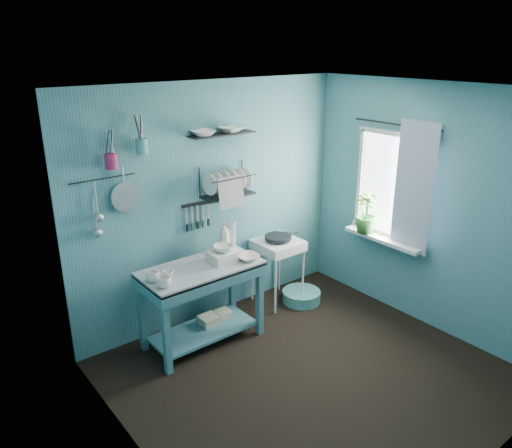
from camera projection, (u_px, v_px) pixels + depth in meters
floor at (310, 375)px, 4.52m from camera, size 3.20×3.20×0.00m
ceiling at (323, 90)px, 3.66m from camera, size 3.20×3.20×0.00m
wall_back at (214, 204)px, 5.19m from camera, size 3.20×0.00×3.20m
wall_front at (493, 324)px, 2.98m from camera, size 3.20×0.00×3.20m
wall_left at (135, 308)px, 3.15m from camera, size 0.00×3.00×3.00m
wall_right at (429, 209)px, 5.02m from camera, size 0.00×3.00×3.00m
work_counter at (202, 305)px, 4.89m from camera, size 1.19×0.65×0.82m
mug_left at (164, 282)px, 4.33m from camera, size 0.12×0.12×0.10m
mug_mid at (168, 275)px, 4.47m from camera, size 0.14×0.14×0.09m
mug_right at (153, 277)px, 4.44m from camera, size 0.17×0.17×0.10m
wash_tub at (223, 256)px, 4.86m from camera, size 0.28×0.22×0.10m
tub_bowl at (223, 248)px, 4.83m from camera, size 0.19×0.19×0.06m
soap_bottle at (225, 236)px, 5.09m from camera, size 0.11×0.12×0.30m
water_bottle at (231, 234)px, 5.16m from camera, size 0.09×0.09×0.28m
counter_bowl at (248, 257)px, 4.89m from camera, size 0.22×0.22×0.05m
hotplate_stand at (277, 271)px, 5.68m from camera, size 0.55×0.55×0.75m
frying_pan at (278, 237)px, 5.54m from camera, size 0.30×0.30×0.03m
knife_strip at (197, 204)px, 5.02m from camera, size 0.32×0.07×0.03m
dish_rack at (228, 181)px, 5.06m from camera, size 0.58×0.31×0.32m
upper_shelf at (222, 134)px, 4.90m from camera, size 0.70×0.20×0.02m
shelf_bowl_left at (203, 125)px, 4.73m from camera, size 0.26×0.26×0.06m
shelf_bowl_right at (231, 126)px, 4.94m from camera, size 0.27×0.27×0.06m
utensil_cup_magenta at (111, 161)px, 4.28m from camera, size 0.11×0.11×0.13m
utensil_cup_teal at (142, 146)px, 4.42m from camera, size 0.11×0.11×0.13m
colander at (126, 197)px, 4.49m from camera, size 0.28×0.03×0.28m
ladle_outer at (96, 198)px, 4.33m from camera, size 0.01×0.01×0.30m
ladle_inner at (94, 214)px, 4.36m from camera, size 0.01×0.01×0.30m
hook_rail at (103, 179)px, 4.33m from camera, size 0.60×0.01×0.01m
window_glass at (393, 186)px, 5.29m from camera, size 0.00×1.10×1.10m
windowsill at (383, 239)px, 5.44m from camera, size 0.16×0.95×0.04m
curtain at (414, 188)px, 5.01m from camera, size 0.00×1.35×1.35m
curtain_rod at (396, 124)px, 5.04m from camera, size 0.02×1.05×0.02m
potted_plant at (366, 213)px, 5.51m from camera, size 0.32×0.32×0.44m
storage_tin_large at (209, 326)px, 5.09m from camera, size 0.18×0.18×0.22m
storage_tin_small at (224, 319)px, 5.23m from camera, size 0.15×0.15×0.20m
floor_basin at (301, 296)px, 5.77m from camera, size 0.44×0.44×0.13m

